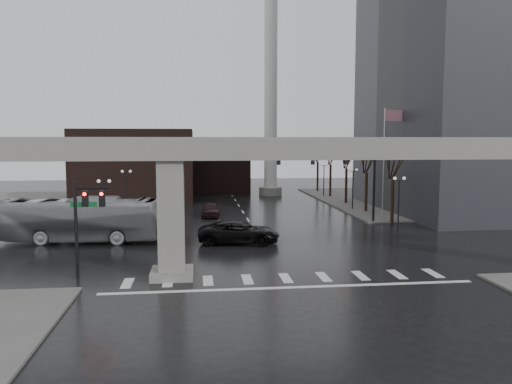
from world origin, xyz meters
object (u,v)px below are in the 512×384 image
(signal_mast_arm, at_px, (339,167))
(pickup_truck, at_px, (239,232))
(far_car, at_px, (211,210))
(city_bus, at_px, (79,220))

(signal_mast_arm, distance_m, pickup_truck, 15.02)
(pickup_truck, bearing_deg, far_car, 16.29)
(pickup_truck, bearing_deg, signal_mast_arm, -41.63)
(pickup_truck, distance_m, city_bus, 13.51)
(signal_mast_arm, xyz_separation_m, pickup_truck, (-10.99, -9.00, -4.90))
(signal_mast_arm, relative_size, pickup_truck, 1.81)
(signal_mast_arm, xyz_separation_m, far_car, (-12.89, 5.96, -5.04))
(signal_mast_arm, bearing_deg, pickup_truck, -140.70)
(city_bus, bearing_deg, far_car, -35.44)
(city_bus, distance_m, far_car, 17.14)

